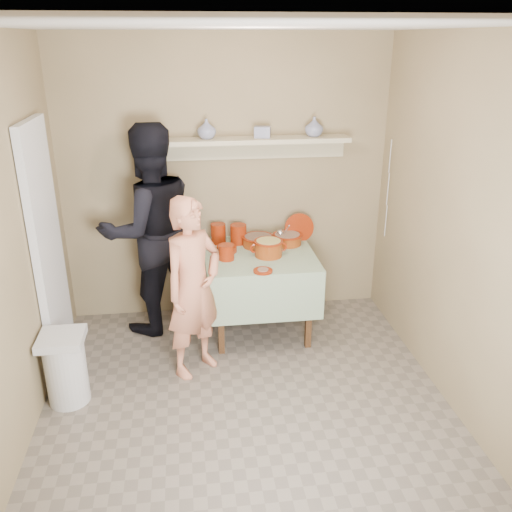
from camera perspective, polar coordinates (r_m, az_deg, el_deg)
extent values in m
plane|color=#6F6357|center=(4.07, -0.74, -16.68)|extent=(3.50, 3.50, 0.00)
cube|color=silver|center=(4.52, -21.06, 0.52)|extent=(0.06, 0.70, 2.00)
cylinder|color=#721400|center=(5.03, -4.00, 2.38)|extent=(0.14, 0.14, 0.19)
cylinder|color=#721400|center=(5.02, -1.87, 2.33)|extent=(0.15, 0.15, 0.18)
cylinder|color=#721400|center=(4.66, -3.14, 0.40)|extent=(0.13, 0.13, 0.13)
cylinder|color=#721400|center=(4.84, -3.11, 0.76)|extent=(0.18, 0.18, 0.05)
cylinder|color=#721400|center=(5.11, 4.57, 2.99)|extent=(0.28, 0.08, 0.27)
imported|color=navy|center=(4.97, 6.13, 13.38)|extent=(0.20, 0.20, 0.17)
imported|color=navy|center=(4.84, -5.22, 13.19)|extent=(0.21, 0.21, 0.17)
cube|color=navy|center=(4.88, 0.68, 12.91)|extent=(0.16, 0.13, 0.10)
imported|color=#CB7857|center=(4.24, -6.60, -3.37)|extent=(0.64, 0.61, 1.47)
imported|color=black|center=(4.89, -11.08, 2.61)|extent=(1.13, 1.02, 1.90)
cube|color=#907D58|center=(5.08, -3.21, 7.84)|extent=(3.00, 0.02, 2.60)
cube|color=#907D58|center=(1.90, 5.79, -18.94)|extent=(3.00, 0.02, 2.60)
cube|color=#907D58|center=(3.87, 21.95, 1.66)|extent=(0.02, 3.50, 2.60)
cube|color=silver|center=(3.17, -0.98, 23.24)|extent=(3.00, 3.50, 0.02)
cube|color=#4C2D16|center=(4.61, -3.72, -6.34)|extent=(0.05, 0.05, 0.71)
cube|color=#4C2D16|center=(4.71, 5.58, -5.75)|extent=(0.05, 0.05, 0.71)
cube|color=#4C2D16|center=(5.29, -4.31, -2.46)|extent=(0.05, 0.05, 0.71)
cube|color=#4C2D16|center=(5.38, 3.80, -2.02)|extent=(0.05, 0.05, 0.71)
cube|color=#4C2D16|center=(4.83, 0.35, -0.02)|extent=(0.90, 0.90, 0.04)
cube|color=#1E5920|center=(4.82, 0.35, 0.25)|extent=(0.96, 0.96, 0.01)
cube|color=#1E5920|center=(4.47, 1.19, -4.57)|extent=(0.96, 0.01, 0.44)
cube|color=#1E5920|center=(5.34, -0.36, 0.01)|extent=(0.96, 0.01, 0.44)
cube|color=#1E5920|center=(4.86, -5.27, -2.37)|extent=(0.01, 0.96, 0.44)
cube|color=#1E5920|center=(4.99, 5.82, -1.77)|extent=(0.01, 0.96, 0.44)
cylinder|color=maroon|center=(4.96, 0.22, 1.56)|extent=(0.28, 0.28, 0.09)
cylinder|color=#721400|center=(4.94, 0.22, 2.01)|extent=(0.30, 0.30, 0.01)
cylinder|color=brown|center=(4.95, 0.22, 1.83)|extent=(0.25, 0.25, 0.05)
cylinder|color=maroon|center=(5.02, 3.31, 1.77)|extent=(0.26, 0.26, 0.09)
cylinder|color=#721400|center=(5.00, 3.32, 2.22)|extent=(0.28, 0.28, 0.01)
cylinder|color=#8C6B54|center=(5.01, 3.32, 2.04)|extent=(0.23, 0.23, 0.05)
cylinder|color=silver|center=(4.87, 3.27, 2.80)|extent=(0.01, 0.22, 0.16)
sphere|color=silver|center=(5.00, 2.55, 2.42)|extent=(0.07, 0.07, 0.07)
cylinder|color=maroon|center=(4.73, 1.32, 0.81)|extent=(0.24, 0.24, 0.14)
cylinder|color=#721400|center=(4.71, 1.33, 1.53)|extent=(0.25, 0.25, 0.01)
cylinder|color=tan|center=(4.71, 1.33, 1.36)|extent=(0.21, 0.21, 0.05)
torus|color=#721400|center=(4.71, -0.12, 0.82)|extent=(0.09, 0.02, 0.09)
torus|color=#721400|center=(4.75, 2.75, 0.96)|extent=(0.09, 0.02, 0.09)
cylinder|color=#721400|center=(4.43, 0.74, -1.58)|extent=(0.16, 0.16, 0.02)
cylinder|color=#8C6B54|center=(4.42, 0.74, -1.45)|extent=(0.09, 0.09, 0.01)
cube|color=#BDB28D|center=(4.88, -0.78, 12.09)|extent=(1.80, 0.25, 0.04)
cube|color=#BDB28D|center=(5.01, -0.94, 11.20)|extent=(1.80, 0.02, 0.18)
cylinder|color=silver|center=(4.32, -19.34, -11.44)|extent=(0.30, 0.30, 0.50)
cube|color=silver|center=(4.18, -19.82, -8.22)|extent=(0.32, 0.32, 0.06)
cylinder|color=silver|center=(5.10, 13.95, 10.17)|extent=(0.01, 0.01, 0.30)
cylinder|color=silver|center=(5.15, 13.73, 6.86)|extent=(0.01, 0.01, 0.30)
cylinder|color=silver|center=(5.21, 13.51, 3.62)|extent=(0.01, 0.01, 0.30)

